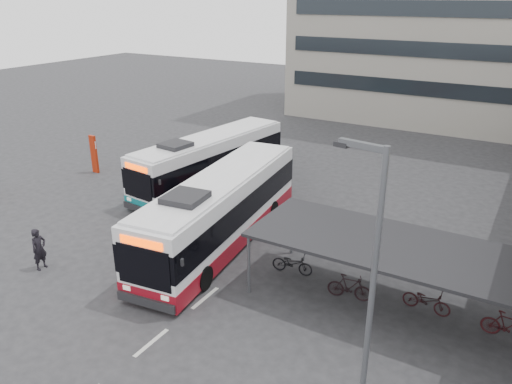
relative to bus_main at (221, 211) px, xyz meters
The scene contains 8 objects.
ground 4.40m from the bus_main, 97.08° to the right, with size 120.00×120.00×0.00m, color #28282B.
bike_shelter 8.02m from the bus_main, ahead, with size 10.00×4.00×2.54m.
road_markings 7.52m from the bus_main, 74.24° to the right, with size 0.15×7.60×0.01m.
bus_main is the anchor object (origin of this frame).
bus_teal 7.46m from the bus_main, 129.07° to the left, with size 3.60×11.23×3.26m.
pedestrian 7.74m from the bus_main, 131.95° to the right, with size 0.66×0.43×1.80m, color black.
lamp_post 11.40m from the bus_main, 36.64° to the right, with size 1.34×0.36×7.67m.
sign_totem_north 13.03m from the bus_main, 162.42° to the left, with size 0.53×0.18×2.43m.
Camera 1 is at (12.27, -12.76, 10.69)m, focal length 35.00 mm.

